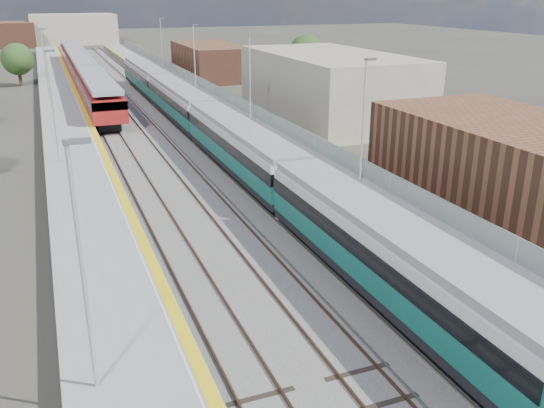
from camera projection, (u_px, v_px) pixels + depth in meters
ground at (162, 120)px, 57.55m from camera, size 320.00×320.00×0.00m
ballast_bed at (135, 116)px, 58.95m from camera, size 10.50×155.00×0.06m
tracks at (138, 112)px, 60.60m from camera, size 8.96×160.00×0.17m
platform_right at (206, 107)px, 61.36m from camera, size 4.70×155.00×8.52m
platform_left at (65, 117)px, 56.45m from camera, size 4.30×155.00×8.52m
green_train at (205, 120)px, 47.54m from camera, size 2.70×75.37×2.98m
red_train at (83, 70)px, 76.88m from camera, size 3.07×62.27×3.88m
tree_c at (17, 59)px, 76.98m from camera, size 4.21×4.21×5.71m
tree_d at (306, 53)px, 79.16m from camera, size 4.90×4.90×6.64m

